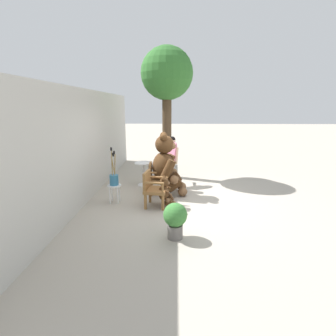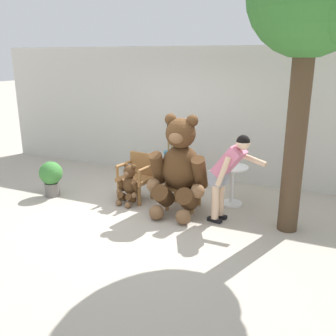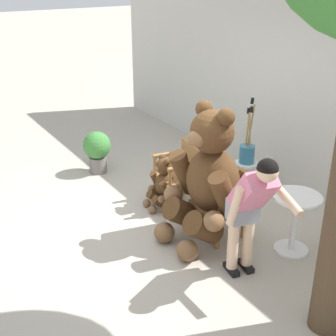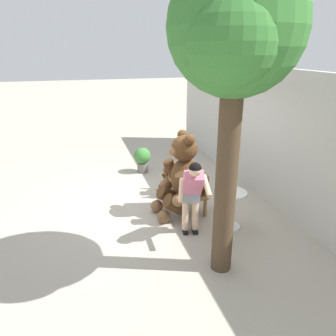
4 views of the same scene
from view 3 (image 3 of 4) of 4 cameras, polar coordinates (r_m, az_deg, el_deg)
The scene contains 11 objects.
ground_plane at distance 5.99m, azimuth -0.95°, elevation -7.47°, with size 60.00×60.00×0.00m, color #B2A899.
back_wall at distance 6.90m, azimuth 16.45°, elevation 8.49°, with size 10.00×0.16×2.80m, color beige.
wooden_chair_left at distance 6.42m, azimuth 1.51°, elevation -0.56°, with size 0.62×0.59×0.86m.
wooden_chair_right at distance 5.73m, azimuth 6.80°, elevation -3.88°, with size 0.58×0.54×0.86m.
teddy_bear_large at distance 5.41m, azimuth 4.76°, elevation -1.19°, with size 1.01×0.97×1.69m.
teddy_bear_small at distance 6.33m, azimuth -0.69°, elevation -1.86°, with size 0.46×0.45×0.75m.
person_visitor at distance 4.76m, azimuth 10.07°, elevation -4.39°, with size 0.88×0.49×1.47m.
white_stool at distance 6.88m, azimuth 9.46°, elevation -0.14°, with size 0.34×0.34×0.46m.
brush_bucket at distance 6.77m, azimuth 9.62°, elevation 2.05°, with size 0.22×0.22×0.95m.
round_side_table at distance 5.55m, azimuth 15.20°, elevation -5.78°, with size 0.56×0.56×0.72m.
potted_plant at distance 7.50m, azimuth -8.64°, elevation 2.31°, with size 0.44×0.44×0.68m.
Camera 3 is at (4.38, -2.65, 3.11)m, focal length 50.00 mm.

